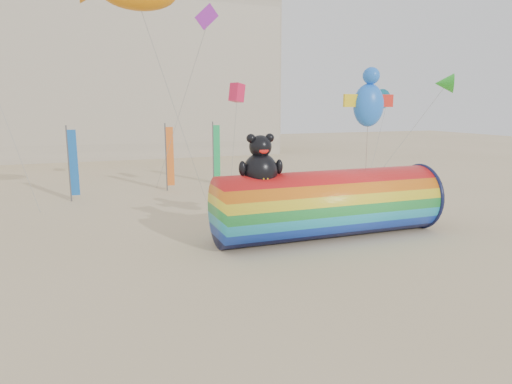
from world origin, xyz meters
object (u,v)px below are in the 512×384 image
object	(u,v)px
hotel_building	(37,75)
kite_handler	(306,210)
windsock_assembly	(328,202)
fabric_bundle	(335,225)

from	to	relation	value
hotel_building	kite_handler	xyz separation A→B (m)	(16.04, -42.77, -9.45)
windsock_assembly	fabric_bundle	size ratio (longest dim) A/B	4.40
hotel_building	windsock_assembly	distance (m)	48.64
fabric_bundle	hotel_building	bearing A→B (deg)	111.53
fabric_bundle	windsock_assembly	bearing A→B (deg)	-133.10
kite_handler	fabric_bundle	distance (m)	1.77
windsock_assembly	kite_handler	size ratio (longest dim) A/B	6.71
windsock_assembly	hotel_building	bearing A→B (deg)	109.64
hotel_building	fabric_bundle	world-z (taller)	hotel_building
windsock_assembly	fabric_bundle	bearing A→B (deg)	46.90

